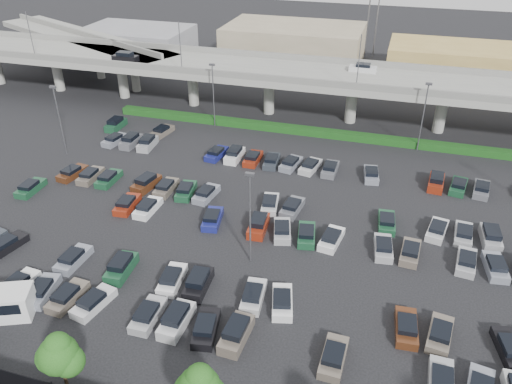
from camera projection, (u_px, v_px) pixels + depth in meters
ground at (271, 219)px, 58.12m from camera, size 280.00×280.00×0.00m
overpass at (321, 78)px, 81.00m from camera, size 150.00×13.00×15.80m
on_ramp at (82, 40)px, 102.92m from camera, size 50.93×30.13×8.80m
hedge at (312, 132)px, 78.45m from camera, size 66.00×1.60×1.10m
tree_row at (181, 384)px, 34.29m from camera, size 65.07×3.66×5.94m
parked_cars at (258, 231)px, 55.01m from camera, size 62.79×41.65×1.67m
light_poles at (242, 159)px, 57.60m from camera, size 66.90×48.38×10.30m
distant_buildings at (405, 56)px, 104.13m from camera, size 138.00×24.00×9.00m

